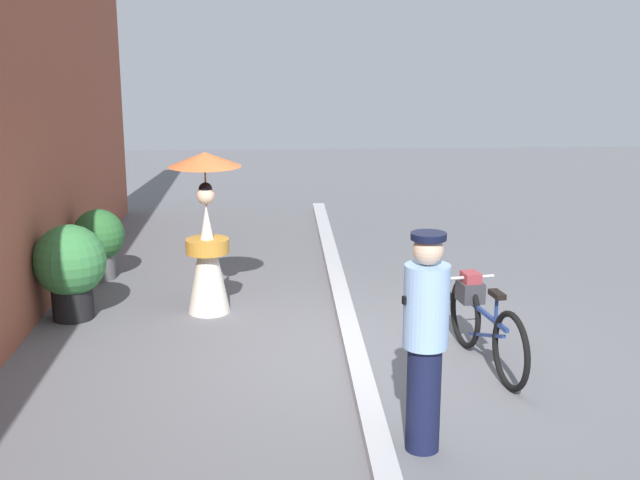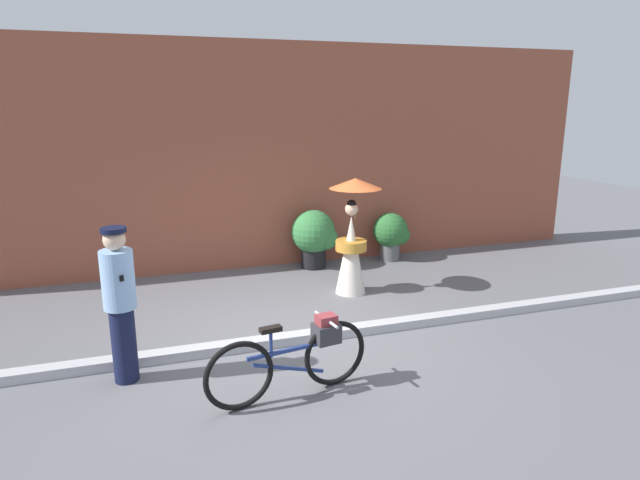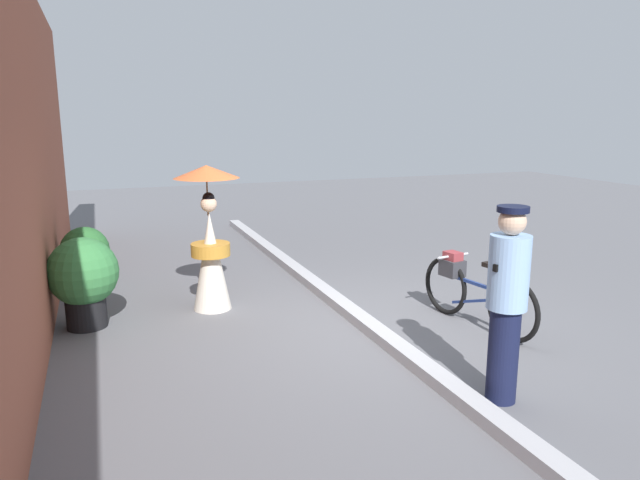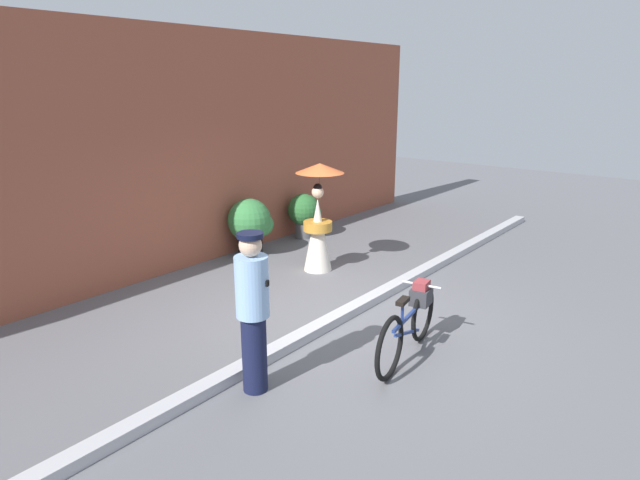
{
  "view_description": "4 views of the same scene",
  "coord_description": "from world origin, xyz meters",
  "px_view_note": "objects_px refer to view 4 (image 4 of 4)",
  "views": [
    {
      "loc": [
        -7.78,
        0.75,
        3.13
      ],
      "look_at": [
        0.67,
        0.3,
        1.02
      ],
      "focal_mm": 47.1,
      "sensor_mm": 36.0,
      "label": 1
    },
    {
      "loc": [
        -1.64,
        -6.13,
        2.95
      ],
      "look_at": [
        0.54,
        0.44,
        1.2
      ],
      "focal_mm": 30.52,
      "sensor_mm": 36.0,
      "label": 2
    },
    {
      "loc": [
        -5.77,
        2.8,
        2.44
      ],
      "look_at": [
        0.13,
        0.55,
        1.08
      ],
      "focal_mm": 32.77,
      "sensor_mm": 36.0,
      "label": 3
    },
    {
      "loc": [
        -5.44,
        -4.02,
        3.11
      ],
      "look_at": [
        0.34,
        0.62,
        0.94
      ],
      "focal_mm": 30.39,
      "sensor_mm": 36.0,
      "label": 4
    }
  ],
  "objects_px": {
    "person_with_parasol": "(318,217)",
    "person_officer": "(253,309)",
    "potted_plant_small": "(305,213)",
    "bicycle_near_officer": "(410,321)",
    "potted_plant_by_door": "(251,224)"
  },
  "relations": [
    {
      "from": "person_officer",
      "to": "person_with_parasol",
      "type": "bearing_deg",
      "value": 29.13
    },
    {
      "from": "bicycle_near_officer",
      "to": "person_with_parasol",
      "type": "xyz_separation_m",
      "value": [
        1.69,
        2.75,
        0.5
      ]
    },
    {
      "from": "person_officer",
      "to": "potted_plant_small",
      "type": "bearing_deg",
      "value": 35.19
    },
    {
      "from": "bicycle_near_officer",
      "to": "potted_plant_small",
      "type": "height_order",
      "value": "potted_plant_small"
    },
    {
      "from": "potted_plant_by_door",
      "to": "potted_plant_small",
      "type": "distance_m",
      "value": 1.55
    },
    {
      "from": "person_with_parasol",
      "to": "person_officer",
      "type": "bearing_deg",
      "value": -150.87
    },
    {
      "from": "person_with_parasol",
      "to": "potted_plant_small",
      "type": "height_order",
      "value": "person_with_parasol"
    },
    {
      "from": "bicycle_near_officer",
      "to": "person_officer",
      "type": "distance_m",
      "value": 1.96
    },
    {
      "from": "bicycle_near_officer",
      "to": "person_officer",
      "type": "xyz_separation_m",
      "value": [
        -1.68,
        0.87,
        0.49
      ]
    },
    {
      "from": "person_officer",
      "to": "potted_plant_by_door",
      "type": "bearing_deg",
      "value": 46.11
    },
    {
      "from": "person_with_parasol",
      "to": "potted_plant_small",
      "type": "distance_m",
      "value": 2.09
    },
    {
      "from": "bicycle_near_officer",
      "to": "potted_plant_by_door",
      "type": "xyz_separation_m",
      "value": [
        1.56,
        4.24,
        0.17
      ]
    },
    {
      "from": "potted_plant_by_door",
      "to": "bicycle_near_officer",
      "type": "bearing_deg",
      "value": -110.15
    },
    {
      "from": "potted_plant_by_door",
      "to": "potted_plant_small",
      "type": "bearing_deg",
      "value": 0.2
    },
    {
      "from": "bicycle_near_officer",
      "to": "potted_plant_small",
      "type": "xyz_separation_m",
      "value": [
        3.1,
        4.24,
        0.09
      ]
    }
  ]
}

